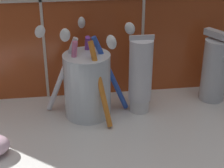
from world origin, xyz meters
TOP-DOWN VIEW (x-y plane):
  - sink_counter at (0.00, 0.00)cm, footprint 73.30×31.72cm
  - toothbrush_cup at (-9.31, 7.76)cm, footprint 17.30×15.00cm
  - toothpaste_tube at (-0.20, 7.71)cm, footprint 4.26×4.06cm
  - sink_faucet at (14.93, 9.61)cm, footprint 7.22×11.18cm

SIDE VIEW (x-z plane):
  - sink_counter at x=0.00cm, z-range 0.00..2.00cm
  - toothbrush_cup at x=-9.31cm, z-range -0.29..16.38cm
  - sink_faucet at x=14.93cm, z-range 1.87..15.32cm
  - toothpaste_tube at x=-0.20cm, z-range 1.93..16.24cm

